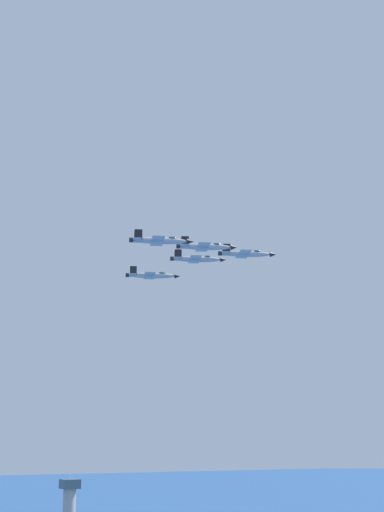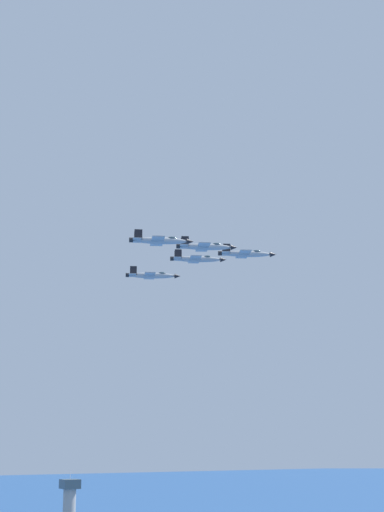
% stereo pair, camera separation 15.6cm
% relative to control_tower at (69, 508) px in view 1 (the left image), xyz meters
% --- Properties ---
extents(control_tower, '(6.00, 6.00, 24.59)m').
position_rel_control_tower_xyz_m(control_tower, '(0.00, 0.00, 0.00)').
color(control_tower, '#9E9E99').
rests_on(control_tower, ground).
extents(jet_lead, '(17.79, 11.81, 3.96)m').
position_rel_control_tower_xyz_m(jet_lead, '(31.86, -65.31, 81.04)').
color(jet_lead, '#9EA3A8').
extents(jet_left_wingman, '(17.79, 11.81, 3.96)m').
position_rel_control_tower_xyz_m(jet_left_wingman, '(23.63, -48.29, 81.78)').
color(jet_left_wingman, '#9EA3A8').
extents(jet_right_wingman, '(17.52, 11.64, 3.90)m').
position_rel_control_tower_xyz_m(jet_right_wingman, '(13.74, -70.69, 80.04)').
color(jet_right_wingman, '#9EA3A8').
extents(jet_left_outer, '(17.96, 11.90, 3.99)m').
position_rel_control_tower_xyz_m(jet_left_outer, '(15.40, -31.27, 78.43)').
color(jet_left_outer, '#9EA3A8').
extents(jet_right_outer, '(17.63, 11.65, 3.90)m').
position_rel_control_tower_xyz_m(jet_right_outer, '(-4.38, -76.07, 78.52)').
color(jet_right_outer, '#9EA3A8').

